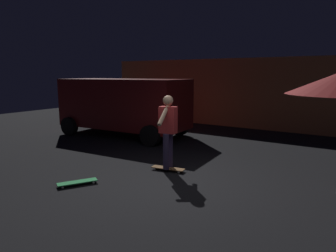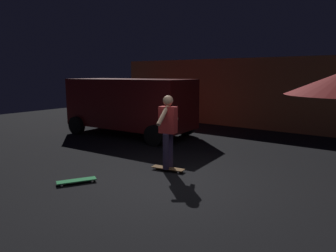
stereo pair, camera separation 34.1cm
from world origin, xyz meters
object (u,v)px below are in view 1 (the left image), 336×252
parked_van (124,103)px  skateboard_ridden (168,168)px  skater (168,127)px  skateboard_spare (77,182)px

parked_van → skateboard_ridden: size_ratio=5.88×
skateboard_ridden → skater: size_ratio=0.48×
skateboard_spare → skater: bearing=59.9°
parked_van → skateboard_spare: (2.59, -4.38, -1.11)m
skateboard_spare → parked_van: bearing=120.6°
parked_van → skateboard_spare: parked_van is taller
parked_van → skateboard_spare: bearing=-59.4°
skateboard_ridden → skateboard_spare: same height
parked_van → skateboard_ridden: parked_van is taller
parked_van → skateboard_ridden: 4.59m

